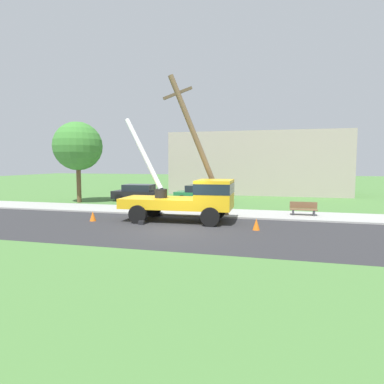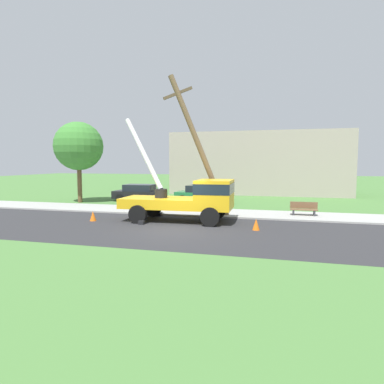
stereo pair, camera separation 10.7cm
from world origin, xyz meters
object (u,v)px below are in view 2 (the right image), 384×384
object	(u,v)px
roadside_tree_near	(79,146)
traffic_cone_ahead	(256,224)
leaning_utility_pole	(199,145)
park_bench	(304,209)
utility_truck	(192,197)
traffic_cone_behind	(93,216)
parked_sedan_green	(203,194)
parked_sedan_black	(140,193)

from	to	relation	value
roadside_tree_near	traffic_cone_ahead	bearing A→B (deg)	-27.48
leaning_utility_pole	roadside_tree_near	xyz separation A→B (m)	(-11.23, 4.65, 0.29)
traffic_cone_ahead	park_bench	xyz separation A→B (m)	(2.52, 4.77, 0.18)
utility_truck	leaning_utility_pole	world-z (taller)	leaning_utility_pole
leaning_utility_pole	park_bench	world-z (taller)	leaning_utility_pole
utility_truck	roadside_tree_near	world-z (taller)	roadside_tree_near
traffic_cone_behind	parked_sedan_green	xyz separation A→B (m)	(4.06, 10.00, 0.43)
utility_truck	leaning_utility_pole	size ratio (longest dim) A/B	0.81
leaning_utility_pole	roadside_tree_near	world-z (taller)	leaning_utility_pole
parked_sedan_black	park_bench	size ratio (longest dim) A/B	2.77
utility_truck	parked_sedan_black	size ratio (longest dim) A/B	1.54
traffic_cone_ahead	roadside_tree_near	distance (m)	17.32
leaning_utility_pole	parked_sedan_black	size ratio (longest dim) A/B	1.90
traffic_cone_ahead	traffic_cone_behind	world-z (taller)	same
traffic_cone_ahead	park_bench	distance (m)	5.40
traffic_cone_ahead	roadside_tree_near	world-z (taller)	roadside_tree_near
park_bench	leaning_utility_pole	bearing A→B (deg)	-164.73
park_bench	roadside_tree_near	distance (m)	18.13
parked_sedan_green	park_bench	size ratio (longest dim) A/B	2.83
parked_sedan_black	utility_truck	bearing A→B (deg)	-50.87
roadside_tree_near	park_bench	bearing A→B (deg)	-9.67
parked_sedan_black	roadside_tree_near	xyz separation A→B (m)	(-4.37, -2.17, 3.89)
parked_sedan_black	park_bench	bearing A→B (deg)	-21.50
utility_truck	park_bench	bearing A→B (deg)	28.04
leaning_utility_pole	parked_sedan_black	xyz separation A→B (m)	(-6.86, 6.82, -3.60)
utility_truck	park_bench	xyz separation A→B (m)	(6.18, 3.29, -0.95)
utility_truck	parked_sedan_green	distance (m)	8.88
traffic_cone_ahead	traffic_cone_behind	size ratio (longest dim) A/B	1.00
leaning_utility_pole	parked_sedan_green	bearing A→B (deg)	101.02
park_bench	roadside_tree_near	bearing A→B (deg)	170.33
traffic_cone_behind	park_bench	size ratio (longest dim) A/B	0.35
traffic_cone_behind	parked_sedan_black	world-z (taller)	parked_sedan_black
traffic_cone_behind	parked_sedan_black	xyz separation A→B (m)	(-1.41, 9.68, 0.43)
parked_sedan_black	roadside_tree_near	distance (m)	6.24
park_bench	roadside_tree_near	world-z (taller)	roadside_tree_near
park_bench	traffic_cone_ahead	bearing A→B (deg)	-117.83
utility_truck	traffic_cone_ahead	size ratio (longest dim) A/B	12.21
parked_sedan_green	park_bench	xyz separation A→B (m)	(7.56, -5.45, -0.25)
utility_truck	traffic_cone_ahead	world-z (taller)	utility_truck
traffic_cone_ahead	parked_sedan_green	distance (m)	11.41
leaning_utility_pole	traffic_cone_behind	bearing A→B (deg)	-152.25
leaning_utility_pole	traffic_cone_ahead	xyz separation A→B (m)	(3.65, -3.09, -4.03)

